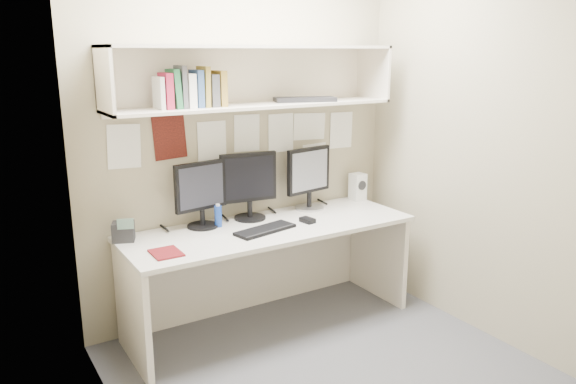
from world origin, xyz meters
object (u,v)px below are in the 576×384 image
monitor_right (309,176)px  desk_phone (123,231)px  keyboard (265,230)px  desk (270,275)px  speaker (358,187)px  maroon_notebook (166,253)px  monitor_center (249,183)px  monitor_left (201,192)px

monitor_right → desk_phone: (-1.40, -0.02, -0.19)m
monitor_right → keyboard: bearing=-160.2°
desk → speaker: speaker is taller
keyboard → monitor_right: bearing=17.7°
maroon_notebook → monitor_right: bearing=17.0°
desk → keyboard: size_ratio=4.71×
maroon_notebook → monitor_center: bearing=26.9°
desk → desk_phone: desk_phone is taller
monitor_left → keyboard: bearing=-54.0°
desk_phone → speaker: bearing=22.2°
monitor_center → speaker: size_ratio=2.22×
desk → monitor_right: 0.80m
speaker → maroon_notebook: size_ratio=1.06×
desk → desk_phone: bearing=167.7°
desk → monitor_left: (-0.40, 0.22, 0.61)m
desk → monitor_right: monitor_right is taller
desk → desk_phone: (-0.93, 0.20, 0.43)m
speaker → desk: bearing=-166.7°
maroon_notebook → keyboard: bearing=5.5°
desk → maroon_notebook: size_ratio=9.97×
keyboard → maroon_notebook: keyboard is taller
desk → desk_phone: 1.04m
speaker → desk_phone: (-1.87, -0.03, -0.04)m
speaker → maroon_notebook: (-1.73, -0.39, -0.10)m
maroon_notebook → desk_phone: bearing=112.3°
monitor_center → keyboard: bearing=-91.1°
monitor_center → keyboard: 0.40m
monitor_right → speaker: monitor_right is taller
desk → monitor_center: bearing=99.7°
desk → maroon_notebook: bearing=-168.7°
desk → maroon_notebook: maroon_notebook is taller
monitor_center → speaker: (0.98, 0.01, -0.15)m
monitor_center → speaker: 0.99m
monitor_center → maroon_notebook: (-0.75, -0.38, -0.25)m
desk → monitor_left: size_ratio=4.50×
keyboard → speaker: 1.08m
keyboard → speaker: size_ratio=2.00×
desk → monitor_center: (-0.04, 0.22, 0.62)m
monitor_right → speaker: size_ratio=2.18×
desk → speaker: bearing=13.7°
speaker → desk_phone: bearing=-179.5°
monitor_center → speaker: monitor_center is taller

